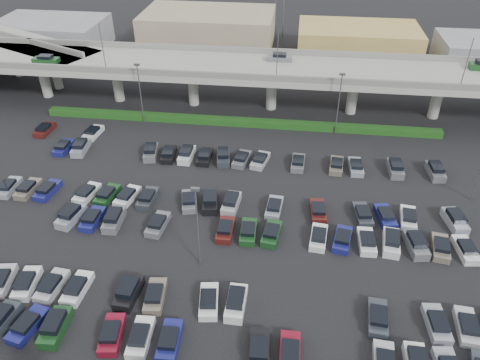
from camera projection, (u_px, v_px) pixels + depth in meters
The scene contains 6 objects.
ground at pixel (213, 218), 58.17m from camera, with size 280.00×280.00×0.00m, color black.
overpass at pixel (242, 70), 80.40m from camera, with size 150.00×13.00×15.80m.
hedge at pixel (238, 122), 78.29m from camera, with size 66.00×1.60×1.10m, color #123E13.
parked_cars at pixel (201, 233), 54.89m from camera, with size 63.02×41.62×1.67m.
light_poles at pixel (180, 165), 56.69m from camera, with size 66.90×48.38×10.30m.
distant_buildings at pixel (313, 37), 105.30m from camera, with size 138.00×24.00×9.00m.
Camera 1 is at (9.02, -44.44, 36.90)m, focal length 35.00 mm.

